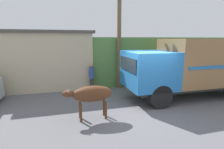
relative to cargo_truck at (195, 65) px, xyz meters
The scene contains 7 objects.
ground_plane 3.73m from the cargo_truck, 163.42° to the right, with size 60.00×60.00×0.00m, color slate.
hillside_embankment 6.89m from the cargo_truck, 117.50° to the left, with size 32.00×6.58×3.12m.
building_backdrop 8.46m from the cargo_truck, 152.27° to the left, with size 5.53×2.70×3.49m.
cargo_truck is the anchor object (origin of this frame).
brown_cow 5.79m from the cargo_truck, 167.68° to the right, with size 1.86×0.60×1.30m.
pedestrian_on_hill 5.63m from the cargo_truck, 154.22° to the left, with size 0.33×0.33×1.62m.
utility_pole 4.46m from the cargo_truck, 141.21° to the left, with size 0.90×0.24×6.06m.
Camera 1 is at (-3.36, -6.50, 2.99)m, focal length 28.00 mm.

